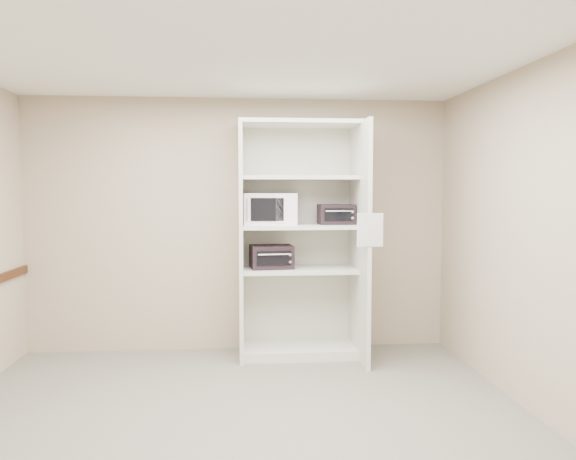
{
  "coord_description": "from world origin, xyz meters",
  "views": [
    {
      "loc": [
        0.01,
        -4.05,
        1.72
      ],
      "look_at": [
        0.47,
        1.25,
        1.34
      ],
      "focal_mm": 35.0,
      "sensor_mm": 36.0,
      "label": 1
    }
  ],
  "objects": [
    {
      "name": "toaster_oven_upper",
      "position": [
        1.0,
        1.69,
        1.47
      ],
      "size": [
        0.37,
        0.28,
        0.21
      ],
      "primitive_type": "cube",
      "rotation": [
        0.0,
        0.0,
        0.04
      ],
      "color": "black",
      "rests_on": "shelving_unit"
    },
    {
      "name": "floor",
      "position": [
        0.0,
        0.0,
        0.0
      ],
      "size": [
        4.5,
        4.0,
        0.01
      ],
      "primitive_type": "cube",
      "color": "#676458",
      "rests_on": "ground"
    },
    {
      "name": "ceiling",
      "position": [
        0.0,
        0.0,
        2.7
      ],
      "size": [
        4.5,
        4.0,
        0.01
      ],
      "primitive_type": "cube",
      "color": "white"
    },
    {
      "name": "microwave",
      "position": [
        0.34,
        1.74,
        1.53
      ],
      "size": [
        0.58,
        0.47,
        0.32
      ],
      "primitive_type": "cube",
      "rotation": [
        0.0,
        0.0,
        -0.11
      ],
      "color": "white",
      "rests_on": "shelving_unit"
    },
    {
      "name": "shelving_unit",
      "position": [
        0.67,
        1.7,
        1.13
      ],
      "size": [
        1.24,
        0.92,
        2.42
      ],
      "color": "beige",
      "rests_on": "floor"
    },
    {
      "name": "wall_right",
      "position": [
        2.25,
        0.0,
        1.35
      ],
      "size": [
        0.02,
        4.0,
        2.7
      ],
      "primitive_type": "cube",
      "color": "tan",
      "rests_on": "ground"
    },
    {
      "name": "paper_sign",
      "position": [
        1.22,
        1.07,
        1.35
      ],
      "size": [
        0.24,
        0.01,
        0.31
      ],
      "primitive_type": "cube",
      "rotation": [
        0.0,
        0.0,
        -0.02
      ],
      "color": "white",
      "rests_on": "shelving_unit"
    },
    {
      "name": "toaster_oven_lower",
      "position": [
        0.33,
        1.68,
        1.04
      ],
      "size": [
        0.46,
        0.36,
        0.24
      ],
      "primitive_type": "cube",
      "rotation": [
        0.0,
        0.0,
        0.1
      ],
      "color": "black",
      "rests_on": "shelving_unit"
    },
    {
      "name": "wall_back",
      "position": [
        0.0,
        2.0,
        1.35
      ],
      "size": [
        4.5,
        0.02,
        2.7
      ],
      "primitive_type": "cube",
      "color": "tan",
      "rests_on": "ground"
    },
    {
      "name": "wall_front",
      "position": [
        0.0,
        -2.0,
        1.35
      ],
      "size": [
        4.5,
        0.02,
        2.7
      ],
      "primitive_type": "cube",
      "color": "tan",
      "rests_on": "ground"
    }
  ]
}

